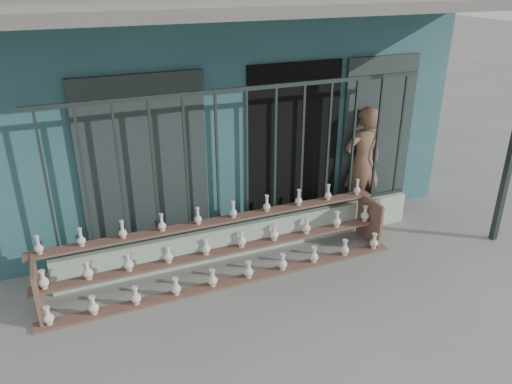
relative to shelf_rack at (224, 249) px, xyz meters
name	(u,v)px	position (x,y,z in m)	size (l,w,h in m)	color
ground	(290,304)	(0.48, -0.89, -0.36)	(60.00, 60.00, 0.00)	slate
workshop_building	(184,89)	(0.48, 3.34, 1.26)	(7.40, 6.60, 3.21)	#2A5459
parapet_wall	(247,236)	(0.48, 0.41, -0.13)	(5.00, 0.20, 0.45)	#A4C0A6
security_fence	(247,158)	(0.48, 0.41, 0.99)	(5.00, 0.04, 1.80)	#283330
shelf_rack	(224,249)	(0.00, 0.00, 0.00)	(4.50, 0.68, 0.85)	brown
elderly_woman	(362,163)	(2.45, 0.72, 0.51)	(0.64, 0.42, 1.74)	brown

